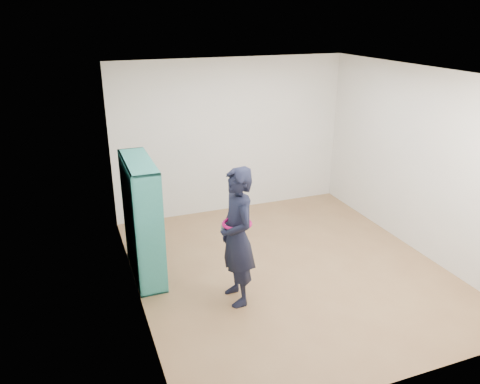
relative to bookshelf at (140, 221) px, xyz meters
name	(u,v)px	position (x,y,z in m)	size (l,w,h in m)	color
floor	(288,268)	(1.85, -0.58, -0.76)	(4.50, 4.50, 0.00)	brown
ceiling	(296,73)	(1.85, -0.58, 1.84)	(4.50, 4.50, 0.00)	white
wall_left	(131,200)	(-0.15, -0.58, 0.54)	(0.02, 4.50, 2.60)	silver
wall_right	(419,162)	(3.85, -0.58, 0.54)	(0.02, 4.50, 2.60)	silver
wall_back	(231,137)	(1.85, 1.67, 0.54)	(4.00, 0.02, 2.60)	silver
wall_front	(411,262)	(1.85, -2.83, 0.54)	(4.00, 0.02, 2.60)	silver
bookshelf	(140,221)	(0.00, 0.00, 0.00)	(0.34, 1.18, 1.57)	teal
person	(237,237)	(0.95, -1.02, 0.08)	(0.41, 0.62, 1.68)	black
smartphone	(223,227)	(0.81, -0.93, 0.19)	(0.04, 0.09, 0.13)	silver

